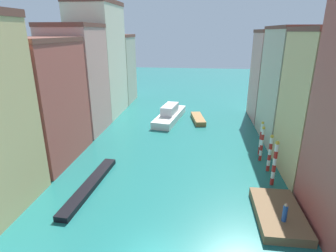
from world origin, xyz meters
The scene contains 17 objects.
ground_plane centered at (0.00, 24.50, 0.00)m, with size 154.00×154.00×0.00m, color #1E6B66.
building_left_1 centered at (-15.17, 13.89, 6.96)m, with size 7.10×10.68×13.89m.
building_left_2 centered at (-15.17, 23.73, 7.79)m, with size 7.10×8.19×15.56m.
building_left_3 centered at (-15.17, 33.16, 9.69)m, with size 7.10×10.71×19.36m.
building_left_4 centered at (-15.17, 42.70, 6.98)m, with size 7.10×7.82×13.93m.
building_right_1 centered at (15.17, 13.27, 7.47)m, with size 7.10×8.72×14.92m.
building_right_2 centered at (15.17, 23.32, 7.59)m, with size 7.10×10.69×15.17m.
building_right_3 centered at (15.17, 33.31, 7.40)m, with size 7.10×8.52×14.79m.
waterfront_dock centered at (9.56, 5.44, 0.36)m, with size 3.65×6.53×0.72m.
person_on_dock centered at (9.55, 4.10, 1.44)m, with size 0.36×0.36×1.55m.
mooring_pole_0 centered at (10.26, 10.70, 2.41)m, with size 0.39×0.39×4.70m.
mooring_pole_1 centered at (10.50, 13.61, 2.17)m, with size 0.38×0.38×4.22m.
mooring_pole_2 centered at (10.15, 16.13, 2.19)m, with size 0.36×0.36×4.27m.
mooring_pole_3 centered at (10.39, 17.86, 2.20)m, with size 0.35×0.35×4.31m.
vaporetto_white centered at (-2.24, 30.45, 0.93)m, with size 4.81×11.69×2.66m.
gondola_black centered at (-7.55, 7.98, 0.26)m, with size 1.86×10.75×0.53m.
motorboat_0 centered at (2.62, 30.45, 0.37)m, with size 2.73×6.39×0.74m.
Camera 1 is at (2.80, -14.21, 14.48)m, focal length 29.16 mm.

